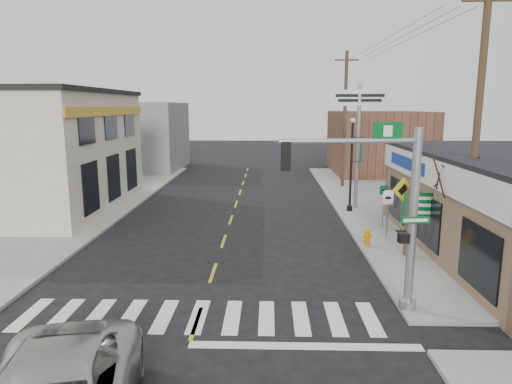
{
  "coord_description": "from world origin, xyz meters",
  "views": [
    {
      "loc": [
        2.04,
        -11.99,
        6.07
      ],
      "look_at": [
        1.55,
        5.32,
        2.8
      ],
      "focal_mm": 32.0,
      "sensor_mm": 36.0,
      "label": 1
    }
  ],
  "objects_px": {
    "guide_sign": "(424,212)",
    "dance_center_sign": "(359,116)",
    "traffic_signal_pole": "(391,200)",
    "fire_hydrant": "(367,237)",
    "utility_pole_far": "(345,118)",
    "lamp_post": "(353,158)",
    "utility_pole_near": "(477,127)",
    "bare_tree": "(455,164)"
  },
  "relations": [
    {
      "from": "guide_sign",
      "to": "fire_hydrant",
      "type": "height_order",
      "value": "guide_sign"
    },
    {
      "from": "lamp_post",
      "to": "dance_center_sign",
      "type": "height_order",
      "value": "dance_center_sign"
    },
    {
      "from": "traffic_signal_pole",
      "to": "utility_pole_far",
      "type": "xyz_separation_m",
      "value": [
        2.08,
        21.28,
        1.76
      ]
    },
    {
      "from": "lamp_post",
      "to": "fire_hydrant",
      "type": "bearing_deg",
      "value": -70.38
    },
    {
      "from": "bare_tree",
      "to": "utility_pole_near",
      "type": "bearing_deg",
      "value": 0.12
    },
    {
      "from": "lamp_post",
      "to": "utility_pole_far",
      "type": "xyz_separation_m",
      "value": [
        0.85,
        8.37,
        1.98
      ]
    },
    {
      "from": "guide_sign",
      "to": "dance_center_sign",
      "type": "xyz_separation_m",
      "value": [
        -0.99,
        8.88,
        3.56
      ]
    },
    {
      "from": "utility_pole_near",
      "to": "traffic_signal_pole",
      "type": "bearing_deg",
      "value": -134.33
    },
    {
      "from": "lamp_post",
      "to": "utility_pole_far",
      "type": "relative_size",
      "value": 0.54
    },
    {
      "from": "traffic_signal_pole",
      "to": "dance_center_sign",
      "type": "bearing_deg",
      "value": 75.87
    },
    {
      "from": "fire_hydrant",
      "to": "bare_tree",
      "type": "bearing_deg",
      "value": -42.31
    },
    {
      "from": "traffic_signal_pole",
      "to": "guide_sign",
      "type": "xyz_separation_m",
      "value": [
        2.65,
        4.94,
        -1.48
      ]
    },
    {
      "from": "lamp_post",
      "to": "traffic_signal_pole",
      "type": "bearing_deg",
      "value": -71.8
    },
    {
      "from": "utility_pole_far",
      "to": "utility_pole_near",
      "type": "bearing_deg",
      "value": -81.95
    },
    {
      "from": "guide_sign",
      "to": "utility_pole_far",
      "type": "distance_m",
      "value": 16.67
    },
    {
      "from": "fire_hydrant",
      "to": "dance_center_sign",
      "type": "distance_m",
      "value": 9.18
    },
    {
      "from": "guide_sign",
      "to": "lamp_post",
      "type": "relative_size",
      "value": 0.53
    },
    {
      "from": "traffic_signal_pole",
      "to": "utility_pole_near",
      "type": "relative_size",
      "value": 0.54
    },
    {
      "from": "fire_hydrant",
      "to": "dance_center_sign",
      "type": "bearing_deg",
      "value": 83.24
    },
    {
      "from": "traffic_signal_pole",
      "to": "fire_hydrant",
      "type": "bearing_deg",
      "value": 75.73
    },
    {
      "from": "bare_tree",
      "to": "traffic_signal_pole",
      "type": "bearing_deg",
      "value": -130.73
    },
    {
      "from": "traffic_signal_pole",
      "to": "dance_center_sign",
      "type": "relative_size",
      "value": 0.77
    },
    {
      "from": "lamp_post",
      "to": "bare_tree",
      "type": "bearing_deg",
      "value": -53.55
    },
    {
      "from": "guide_sign",
      "to": "lamp_post",
      "type": "height_order",
      "value": "lamp_post"
    },
    {
      "from": "traffic_signal_pole",
      "to": "bare_tree",
      "type": "height_order",
      "value": "traffic_signal_pole"
    },
    {
      "from": "dance_center_sign",
      "to": "bare_tree",
      "type": "distance_m",
      "value": 10.24
    },
    {
      "from": "utility_pole_far",
      "to": "guide_sign",
      "type": "bearing_deg",
      "value": -86.06
    },
    {
      "from": "traffic_signal_pole",
      "to": "bare_tree",
      "type": "bearing_deg",
      "value": 42.0
    },
    {
      "from": "bare_tree",
      "to": "dance_center_sign",
      "type": "bearing_deg",
      "value": 99.28
    },
    {
      "from": "dance_center_sign",
      "to": "utility_pole_far",
      "type": "bearing_deg",
      "value": 93.02
    },
    {
      "from": "lamp_post",
      "to": "dance_center_sign",
      "type": "xyz_separation_m",
      "value": [
        0.43,
        0.91,
        2.29
      ]
    },
    {
      "from": "fire_hydrant",
      "to": "lamp_post",
      "type": "xyz_separation_m",
      "value": [
        0.48,
        6.77,
        2.65
      ]
    },
    {
      "from": "utility_pole_near",
      "to": "utility_pole_far",
      "type": "bearing_deg",
      "value": 97.71
    },
    {
      "from": "traffic_signal_pole",
      "to": "dance_center_sign",
      "type": "distance_m",
      "value": 14.08
    },
    {
      "from": "traffic_signal_pole",
      "to": "lamp_post",
      "type": "distance_m",
      "value": 12.97
    },
    {
      "from": "traffic_signal_pole",
      "to": "guide_sign",
      "type": "relative_size",
      "value": 1.98
    },
    {
      "from": "fire_hydrant",
      "to": "utility_pole_far",
      "type": "height_order",
      "value": "utility_pole_far"
    },
    {
      "from": "traffic_signal_pole",
      "to": "lamp_post",
      "type": "bearing_deg",
      "value": 77.29
    },
    {
      "from": "fire_hydrant",
      "to": "utility_pole_near",
      "type": "distance_m",
      "value": 6.21
    },
    {
      "from": "bare_tree",
      "to": "utility_pole_near",
      "type": "distance_m",
      "value": 1.49
    },
    {
      "from": "utility_pole_far",
      "to": "dance_center_sign",
      "type": "bearing_deg",
      "value": -91.28
    },
    {
      "from": "dance_center_sign",
      "to": "bare_tree",
      "type": "relative_size",
      "value": 1.46
    }
  ]
}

